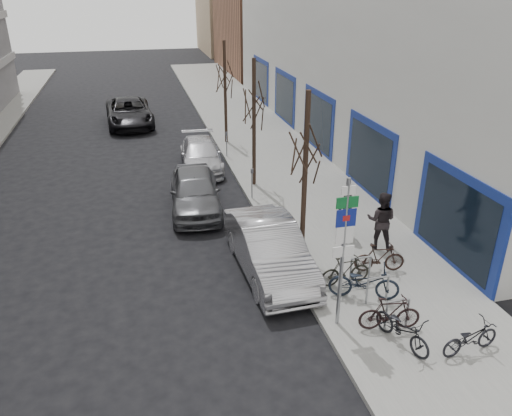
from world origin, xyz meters
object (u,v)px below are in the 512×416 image
highway_sign_pole (343,245)px  pedestrian_near (346,215)px  pedestrian_far (381,220)px  bike_mid_curb (364,279)px  lane_car (129,112)px  bike_far_curb (471,335)px  parked_car_mid (195,191)px  meter_back (227,142)px  bike_near_left (403,326)px  tree_far (225,68)px  parked_car_front (269,249)px  bike_far_inner (380,258)px  meter_mid (252,181)px  bike_mid_inner (345,270)px  meter_front (294,244)px  bike_near_right (390,313)px  tree_mid (254,93)px  parked_car_back (201,155)px  bike_rack (378,287)px  tree_near (306,138)px

highway_sign_pole → pedestrian_near: highway_sign_pole is taller
pedestrian_far → bike_mid_curb: bearing=88.8°
pedestrian_far → lane_car: bearing=-33.8°
bike_far_curb → parked_car_mid: (-5.23, 10.03, 0.17)m
meter_back → bike_far_curb: 16.05m
bike_near_left → tree_far: bearing=75.4°
tree_far → pedestrian_far: 13.61m
bike_near_left → parked_car_front: size_ratio=0.34×
bike_far_inner → meter_mid: bearing=31.9°
bike_mid_inner → pedestrian_near: bearing=-24.8°
tree_far → parked_car_front: bearing=-95.1°
tree_far → bike_mid_curb: tree_far is taller
meter_mid → parked_car_front: 5.49m
meter_front → pedestrian_near: bearing=32.1°
bike_near_right → bike_mid_inner: (-0.27, 2.19, -0.02)m
tree_mid → parked_car_back: tree_mid is taller
lane_car → parked_car_back: bearing=-73.5°
tree_mid → bike_near_right: size_ratio=3.44×
parked_car_back → pedestrian_near: bearing=-61.9°
bike_rack → bike_mid_inner: 1.17m
bike_far_curb → parked_car_mid: size_ratio=0.34×
bike_mid_curb → bike_far_curb: size_ratio=1.23×
meter_back → bike_near_right: (1.42, -14.54, -0.28)m
tree_near → lane_car: 19.39m
tree_far → lane_car: 8.14m
bike_far_inner → lane_car: lane_car is taller
bike_rack → pedestrian_near: (0.68, 3.86, 0.30)m
highway_sign_pole → parked_car_mid: 8.81m
bike_mid_inner → parked_car_front: size_ratio=0.31×
parked_car_front → lane_car: (-3.92, 18.85, -0.01)m
bike_mid_curb → pedestrian_near: size_ratio=1.20×
tree_far → parked_car_front: 13.89m
bike_mid_curb → bike_far_inner: bearing=-19.7°
bike_far_curb → meter_front: bearing=23.7°
parked_car_mid → meter_back: bearing=72.3°
meter_back → bike_mid_inner: meter_back is taller
tree_near → bike_far_inner: size_ratio=3.53×
tree_mid → lane_car: size_ratio=0.95×
parked_car_mid → pedestrian_near: bearing=-34.4°
pedestrian_near → tree_far: bearing=-89.1°
meter_mid → parked_car_back: bearing=108.1°
lane_car → bike_far_curb: bearing=-75.5°
bike_rack → bike_near_right: (-0.23, -1.14, -0.02)m
bike_mid_curb → tree_mid: bearing=28.1°
meter_mid → lane_car: lane_car is taller
parked_car_back → pedestrian_near: size_ratio=2.86×
tree_mid → tree_near: bearing=-90.0°
bike_far_inner → parked_car_mid: parked_car_mid is taller
bike_far_curb → pedestrian_far: 5.32m
meter_front → bike_mid_inner: size_ratio=0.83×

